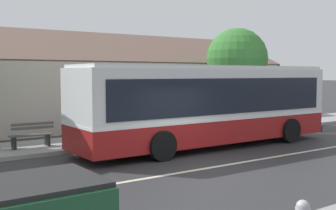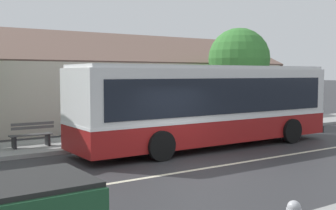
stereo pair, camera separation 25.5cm
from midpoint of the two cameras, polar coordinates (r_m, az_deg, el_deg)
ground_plane at (r=12.78m, az=5.16°, el=-8.62°), size 300.00×300.00×0.00m
sidewalk_far at (r=17.74m, az=-7.21°, el=-4.75°), size 60.00×3.00×0.15m
lane_divider_stripe at (r=12.78m, az=5.16°, el=-8.61°), size 60.00×0.16×0.01m
community_building at (r=24.61m, az=-14.81°, el=1.76°), size 27.60×9.14×6.32m
transit_bus at (r=16.42m, az=5.96°, el=0.22°), size 11.01×2.79×3.15m
bench_by_building at (r=16.21m, az=-17.58°, el=-4.04°), size 1.53×0.51×0.94m
street_tree_primary at (r=23.21m, az=9.90°, el=6.15°), size 3.32×3.32×5.31m
bus_stop_sign at (r=22.36m, az=15.00°, el=1.04°), size 0.36×0.07×2.40m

